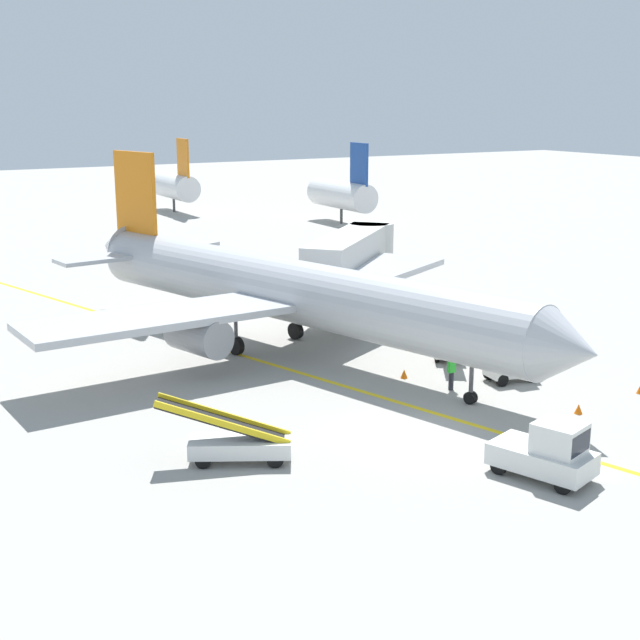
{
  "coord_description": "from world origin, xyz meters",
  "views": [
    {
      "loc": [
        -20.04,
        -27.62,
        13.27
      ],
      "look_at": [
        1.39,
        9.78,
        2.5
      ],
      "focal_mm": 49.93,
      "sensor_mm": 36.0,
      "label": 1
    }
  ],
  "objects_px": {
    "airliner": "(285,290)",
    "belt_loader_forward_hold": "(448,342)",
    "belt_loader_aft_hold": "(237,442)",
    "ground_crew_marshaller": "(451,371)",
    "safety_cone_wingtip_right": "(457,313)",
    "safety_cone_nose_right": "(404,374)",
    "baggage_tug_near_wing": "(514,362)",
    "pushback_tug": "(548,452)",
    "safety_cone_nose_left": "(640,389)",
    "safety_cone_wingtip_left": "(579,409)",
    "jet_bridge": "(354,251)"
  },
  "relations": [
    {
      "from": "baggage_tug_near_wing",
      "to": "safety_cone_nose_left",
      "type": "distance_m",
      "value": 5.86
    },
    {
      "from": "airliner",
      "to": "baggage_tug_near_wing",
      "type": "bearing_deg",
      "value": -54.07
    },
    {
      "from": "jet_bridge",
      "to": "safety_cone_wingtip_right",
      "type": "height_order",
      "value": "jet_bridge"
    },
    {
      "from": "safety_cone_nose_left",
      "to": "safety_cone_wingtip_left",
      "type": "xyz_separation_m",
      "value": [
        -4.5,
        -0.55,
        0.0
      ]
    },
    {
      "from": "belt_loader_forward_hold",
      "to": "safety_cone_nose_left",
      "type": "relative_size",
      "value": 10.99
    },
    {
      "from": "ground_crew_marshaller",
      "to": "safety_cone_wingtip_right",
      "type": "relative_size",
      "value": 3.86
    },
    {
      "from": "pushback_tug",
      "to": "safety_cone_wingtip_left",
      "type": "xyz_separation_m",
      "value": [
        6.0,
        4.31,
        -0.77
      ]
    },
    {
      "from": "airliner",
      "to": "pushback_tug",
      "type": "distance_m",
      "value": 19.42
    },
    {
      "from": "ground_crew_marshaller",
      "to": "safety_cone_wingtip_right",
      "type": "bearing_deg",
      "value": 50.56
    },
    {
      "from": "safety_cone_wingtip_left",
      "to": "safety_cone_nose_left",
      "type": "bearing_deg",
      "value": 7.0
    },
    {
      "from": "belt_loader_forward_hold",
      "to": "baggage_tug_near_wing",
      "type": "bearing_deg",
      "value": -88.71
    },
    {
      "from": "baggage_tug_near_wing",
      "to": "belt_loader_aft_hold",
      "type": "relative_size",
      "value": 0.51
    },
    {
      "from": "ground_crew_marshaller",
      "to": "safety_cone_nose_left",
      "type": "xyz_separation_m",
      "value": [
        7.26,
        -4.81,
        -0.69
      ]
    },
    {
      "from": "belt_loader_aft_hold",
      "to": "ground_crew_marshaller",
      "type": "distance_m",
      "value": 12.53
    },
    {
      "from": "jet_bridge",
      "to": "pushback_tug",
      "type": "bearing_deg",
      "value": -107.83
    },
    {
      "from": "jet_bridge",
      "to": "safety_cone_nose_left",
      "type": "height_order",
      "value": "jet_bridge"
    },
    {
      "from": "belt_loader_aft_hold",
      "to": "safety_cone_nose_left",
      "type": "xyz_separation_m",
      "value": [
        19.49,
        -2.08,
        -0.56
      ]
    },
    {
      "from": "airliner",
      "to": "belt_loader_forward_hold",
      "type": "bearing_deg",
      "value": -35.17
    },
    {
      "from": "baggage_tug_near_wing",
      "to": "safety_cone_wingtip_left",
      "type": "height_order",
      "value": "baggage_tug_near_wing"
    },
    {
      "from": "baggage_tug_near_wing",
      "to": "belt_loader_aft_hold",
      "type": "xyz_separation_m",
      "value": [
        -15.71,
        -2.34,
        -0.15
      ]
    },
    {
      "from": "baggage_tug_near_wing",
      "to": "safety_cone_nose_right",
      "type": "xyz_separation_m",
      "value": [
        -4.37,
        2.93,
        -0.71
      ]
    },
    {
      "from": "belt_loader_forward_hold",
      "to": "jet_bridge",
      "type": "bearing_deg",
      "value": 80.74
    },
    {
      "from": "airliner",
      "to": "safety_cone_wingtip_left",
      "type": "height_order",
      "value": "airliner"
    },
    {
      "from": "jet_bridge",
      "to": "safety_cone_nose_left",
      "type": "distance_m",
      "value": 22.53
    },
    {
      "from": "airliner",
      "to": "safety_cone_wingtip_right",
      "type": "height_order",
      "value": "airliner"
    },
    {
      "from": "safety_cone_nose_left",
      "to": "safety_cone_nose_right",
      "type": "height_order",
      "value": "same"
    },
    {
      "from": "jet_bridge",
      "to": "safety_cone_nose_left",
      "type": "bearing_deg",
      "value": -85.38
    },
    {
      "from": "airliner",
      "to": "safety_cone_nose_right",
      "type": "bearing_deg",
      "value": -67.91
    },
    {
      "from": "airliner",
      "to": "safety_cone_wingtip_right",
      "type": "bearing_deg",
      "value": 7.22
    },
    {
      "from": "safety_cone_wingtip_right",
      "to": "safety_cone_wingtip_left",
      "type": "bearing_deg",
      "value": -111.34
    },
    {
      "from": "jet_bridge",
      "to": "baggage_tug_near_wing",
      "type": "height_order",
      "value": "jet_bridge"
    },
    {
      "from": "belt_loader_forward_hold",
      "to": "airliner",
      "type": "bearing_deg",
      "value": 144.83
    },
    {
      "from": "baggage_tug_near_wing",
      "to": "belt_loader_forward_hold",
      "type": "distance_m",
      "value": 4.97
    },
    {
      "from": "safety_cone_nose_right",
      "to": "belt_loader_forward_hold",
      "type": "bearing_deg",
      "value": 25.53
    },
    {
      "from": "jet_bridge",
      "to": "safety_cone_nose_right",
      "type": "bearing_deg",
      "value": -113.13
    },
    {
      "from": "pushback_tug",
      "to": "safety_cone_nose_right",
      "type": "height_order",
      "value": "pushback_tug"
    },
    {
      "from": "safety_cone_nose_left",
      "to": "safety_cone_wingtip_right",
      "type": "xyz_separation_m",
      "value": [
        1.98,
        16.04,
        0.0
      ]
    },
    {
      "from": "jet_bridge",
      "to": "safety_cone_wingtip_left",
      "type": "relative_size",
      "value": 25.2
    },
    {
      "from": "baggage_tug_near_wing",
      "to": "safety_cone_wingtip_right",
      "type": "xyz_separation_m",
      "value": [
        5.76,
        11.62,
        -0.71
      ]
    },
    {
      "from": "safety_cone_wingtip_right",
      "to": "airliner",
      "type": "bearing_deg",
      "value": -172.78
    },
    {
      "from": "belt_loader_aft_hold",
      "to": "safety_cone_nose_left",
      "type": "height_order",
      "value": "belt_loader_aft_hold"
    },
    {
      "from": "belt_loader_forward_hold",
      "to": "safety_cone_nose_left",
      "type": "distance_m",
      "value": 10.17
    },
    {
      "from": "jet_bridge",
      "to": "belt_loader_aft_hold",
      "type": "relative_size",
      "value": 2.22
    },
    {
      "from": "airliner",
      "to": "jet_bridge",
      "type": "bearing_deg",
      "value": 40.33
    },
    {
      "from": "ground_crew_marshaller",
      "to": "jet_bridge",
      "type": "bearing_deg",
      "value": 72.57
    },
    {
      "from": "belt_loader_aft_hold",
      "to": "safety_cone_wingtip_right",
      "type": "xyz_separation_m",
      "value": [
        21.47,
        13.96,
        -0.56
      ]
    },
    {
      "from": "baggage_tug_near_wing",
      "to": "safety_cone_wingtip_left",
      "type": "xyz_separation_m",
      "value": [
        -0.73,
        -4.97,
        -0.71
      ]
    },
    {
      "from": "safety_cone_wingtip_left",
      "to": "belt_loader_aft_hold",
      "type": "bearing_deg",
      "value": 170.04
    },
    {
      "from": "airliner",
      "to": "jet_bridge",
      "type": "relative_size",
      "value": 3.13
    },
    {
      "from": "ground_crew_marshaller",
      "to": "safety_cone_nose_right",
      "type": "xyz_separation_m",
      "value": [
        -0.89,
        2.54,
        -0.69
      ]
    }
  ]
}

